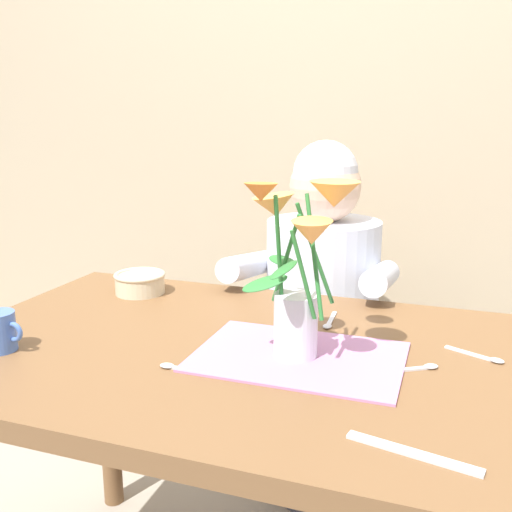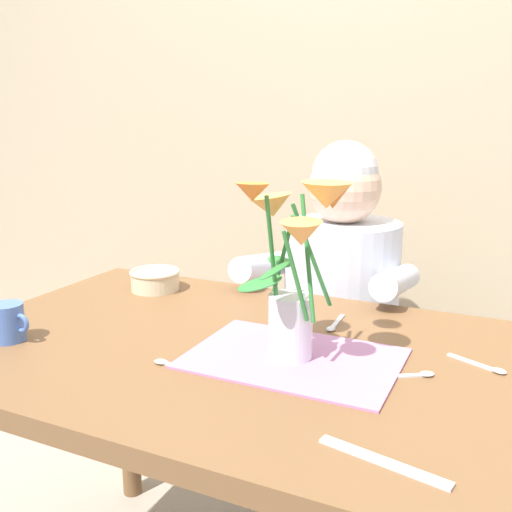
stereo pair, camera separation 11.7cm
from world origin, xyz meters
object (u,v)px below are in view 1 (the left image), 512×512
object	(u,v)px
ceramic_bowl	(140,282)
dinner_knife	(413,453)
flower_vase	(301,260)
seated_person	(321,329)

from	to	relation	value
ceramic_bowl	dinner_knife	world-z (taller)	ceramic_bowl
ceramic_bowl	dinner_knife	distance (m)	0.92
ceramic_bowl	dinner_knife	bearing A→B (deg)	-35.89
flower_vase	ceramic_bowl	distance (m)	0.61
flower_vase	ceramic_bowl	xyz separation A→B (m)	(-0.52, 0.28, -0.17)
seated_person	dinner_knife	size ratio (longest dim) A/B	5.97
flower_vase	dinner_knife	xyz separation A→B (m)	(0.23, -0.26, -0.20)
seated_person	flower_vase	size ratio (longest dim) A/B	3.25
ceramic_bowl	dinner_knife	size ratio (longest dim) A/B	0.72
ceramic_bowl	dinner_knife	xyz separation A→B (m)	(0.75, -0.54, -0.03)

